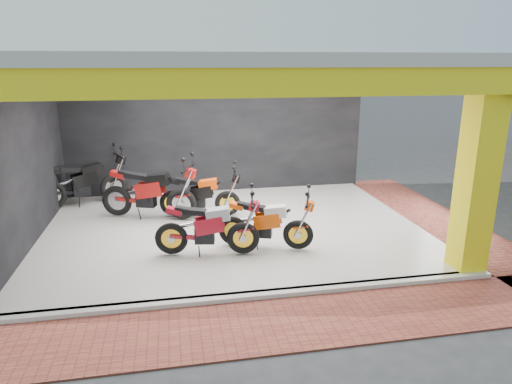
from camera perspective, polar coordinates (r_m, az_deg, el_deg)
ground at (r=8.23m, az=-0.92°, el=-9.75°), size 80.00×80.00×0.00m
showroom_floor at (r=10.04m, az=-2.89°, el=-4.61°), size 8.00×6.00×0.10m
showroom_ceiling at (r=9.40m, az=-3.20°, el=16.10°), size 8.40×6.40×0.20m
back_wall at (r=12.61m, az=-4.97°, el=7.59°), size 8.20×0.20×3.50m
left_wall at (r=9.91m, az=-27.28°, el=3.57°), size 0.20×6.20×3.50m
corner_column at (r=8.45m, az=25.92°, el=1.88°), size 0.50×0.50×3.50m
header_beam_front at (r=6.44m, az=0.52°, el=13.53°), size 8.40×0.30×0.40m
header_beam_right at (r=10.70m, az=19.24°, el=13.64°), size 0.30×6.40×0.40m
floor_kerb at (r=7.32m, az=0.48°, el=-12.81°), size 8.00×0.20×0.10m
paver_front at (r=6.68m, az=1.84°, el=-16.23°), size 9.00×1.40×0.03m
paver_right at (r=11.67m, az=21.19°, el=-2.92°), size 1.40×7.00×0.03m
moto_hero at (r=8.63m, az=5.33°, el=-3.59°), size 2.07×1.35×1.19m
moto_row_a at (r=8.39m, az=-1.64°, el=-3.88°), size 2.14×1.08×1.25m
moto_row_b at (r=10.34m, az=-9.39°, el=0.35°), size 2.55×1.64×1.46m
moto_row_c at (r=10.50m, az=-3.60°, el=0.09°), size 2.09×1.11×1.21m
moto_row_d at (r=12.22m, az=-17.48°, el=2.11°), size 2.45×1.62×1.40m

